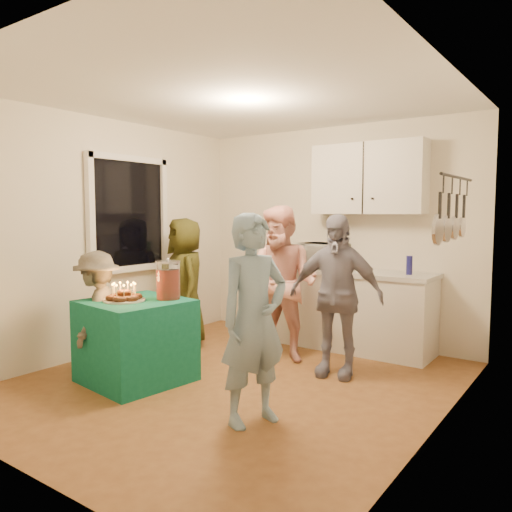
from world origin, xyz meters
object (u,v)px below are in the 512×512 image
Objects in this scene: punch_jar at (168,281)px; woman_back_center at (282,284)px; party_table at (136,341)px; woman_back_right at (335,295)px; child_near_left at (97,314)px; man_birthday at (254,319)px; woman_back_left at (185,282)px; microwave at (323,256)px; counter at (337,310)px.

woman_back_center reaches higher than punch_jar.
party_table is 1.93m from woman_back_right.
woman_back_center is 1.36× the size of child_near_left.
man_birthday is 1.04× the size of woman_back_left.
woman_back_right reaches higher than microwave.
party_table is 0.70× the size of child_near_left.
microwave reaches higher than punch_jar.
woman_back_right is 1.29× the size of child_near_left.
child_near_left is (-1.14, -1.47, -0.22)m from woman_back_center.
child_near_left is (-0.59, -0.35, -0.33)m from punch_jar.
counter is 1.41× the size of woman_back_right.
counter is at bearing 31.13° from man_birthday.
woman_back_left is at bearing 153.21° from child_near_left.
child_near_left reaches higher than counter.
woman_back_right is at bearing -64.61° from counter.
woman_back_center reaches higher than microwave.
child_near_left is (-1.18, -2.31, -0.45)m from microwave.
punch_jar is 0.23× the size of woman_back_left.
punch_jar is 0.76m from child_near_left.
woman_back_left is at bearing -136.19° from microwave.
punch_jar is 0.28× the size of child_near_left.
counter is 2.59× the size of party_table.
counter is 2.39m from party_table.
man_birthday is 1.30× the size of child_near_left.
child_near_left is at bearing -161.27° from party_table.
microwave is at bearing 180.00° from counter.
woman_back_center is (0.55, 1.12, -0.11)m from punch_jar.
man_birthday reaches higher than child_near_left.
man_birthday is 2.37m from woman_back_left.
woman_back_center is at bearing 60.64° from party_table.
man_birthday reaches higher than microwave.
man_birthday reaches higher than woman_back_right.
party_table is at bearing 105.29° from man_birthday.
woman_back_right is at bearing 31.19° from woman_back_left.
punch_jar is (-0.59, -1.96, -0.13)m from microwave.
party_table is 0.46m from child_near_left.
child_near_left is at bearing -149.01° from punch_jar.
party_table is 0.52× the size of woman_back_center.
man_birthday is (0.64, -2.30, -0.28)m from microwave.
woman_back_right is at bearing 93.89° from child_near_left.
woman_back_left is at bearing 75.62° from man_birthday.
child_near_left is (0.14, -1.35, -0.15)m from woman_back_left.
woman_back_left is 1.25× the size of child_near_left.
microwave reaches higher than counter.
woman_back_left reaches higher than party_table.
party_table is (-0.80, -2.18, -0.68)m from microwave.
man_birthday is (1.23, -0.34, -0.15)m from punch_jar.
woman_back_center is (0.76, 1.34, 0.44)m from party_table.
woman_back_right is at bearing 40.55° from party_table.
woman_back_center reaches higher than woman_back_right.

